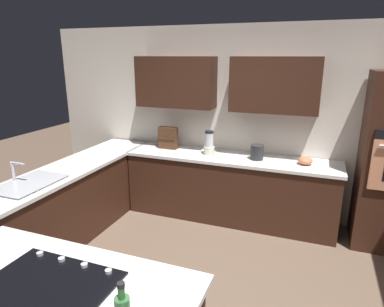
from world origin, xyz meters
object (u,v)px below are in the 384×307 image
object	(u,v)px
mixing_bowl	(305,161)
kettle	(257,152)
cooktop	(47,286)
blender	(209,144)
spice_rack	(168,138)
sink_unit	(28,183)

from	to	relation	value
mixing_bowl	kettle	world-z (taller)	kettle
cooktop	blender	bearing A→B (deg)	-90.82
spice_rack	mixing_bowl	bearing A→B (deg)	177.54
kettle	spice_rack	bearing A→B (deg)	-3.60
blender	mixing_bowl	distance (m)	1.25
spice_rack	sink_unit	bearing A→B (deg)	66.78
sink_unit	blender	size ratio (longest dim) A/B	2.14
mixing_bowl	spice_rack	bearing A→B (deg)	-2.46
cooktop	spice_rack	size ratio (longest dim) A/B	2.40
cooktop	blender	xyz separation A→B (m)	(-0.04, -2.94, 0.13)
mixing_bowl	spice_rack	size ratio (longest dim) A/B	0.57
blender	cooktop	bearing A→B (deg)	89.18
sink_unit	cooktop	bearing A→B (deg)	138.88
sink_unit	mixing_bowl	xyz separation A→B (m)	(-2.68, -1.73, 0.03)
mixing_bowl	cooktop	bearing A→B (deg)	66.30
blender	spice_rack	size ratio (longest dim) A/B	1.03
sink_unit	cooktop	size ratio (longest dim) A/B	0.92
cooktop	mixing_bowl	size ratio (longest dim) A/B	4.24
sink_unit	kettle	bearing A→B (deg)	-140.19
cooktop	kettle	bearing A→B (deg)	-103.23
kettle	sink_unit	bearing A→B (deg)	39.81
blender	kettle	distance (m)	0.65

